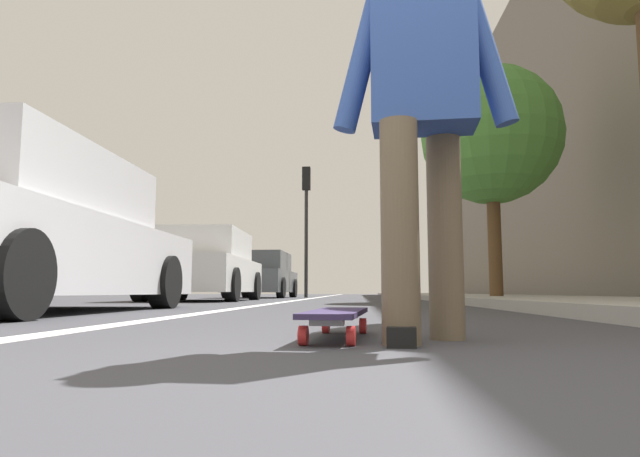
# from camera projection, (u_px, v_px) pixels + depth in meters

# --- Properties ---
(ground_plane) EXTENTS (80.00, 80.00, 0.00)m
(ground_plane) POSITION_uv_depth(u_px,v_px,m) (351.00, 302.00, 10.71)
(ground_plane) COLOR #38383D
(lane_stripe_white) EXTENTS (52.00, 0.16, 0.01)m
(lane_stripe_white) POSITION_uv_depth(u_px,v_px,m) (321.00, 297.00, 20.71)
(lane_stripe_white) COLOR silver
(lane_stripe_white) RESTS_ON ground
(sidewalk_curb) EXTENTS (52.00, 3.20, 0.11)m
(sidewalk_curb) POSITION_uv_depth(u_px,v_px,m) (453.00, 296.00, 18.43)
(sidewalk_curb) COLOR #9E9B93
(sidewalk_curb) RESTS_ON ground
(building_facade) EXTENTS (40.00, 1.20, 10.28)m
(building_facade) POSITION_uv_depth(u_px,v_px,m) (504.00, 169.00, 22.77)
(building_facade) COLOR gray
(building_facade) RESTS_ON ground
(skateboard) EXTENTS (0.85, 0.26, 0.11)m
(skateboard) POSITION_uv_depth(u_px,v_px,m) (337.00, 315.00, 2.28)
(skateboard) COLOR red
(skateboard) RESTS_ON ground
(skater_person) EXTENTS (0.45, 0.72, 1.64)m
(skater_person) POSITION_uv_depth(u_px,v_px,m) (422.00, 100.00, 2.20)
(skater_person) COLOR brown
(skater_person) RESTS_ON ground
(parked_car_near) EXTENTS (4.57, 2.02, 1.46)m
(parked_car_near) POSITION_uv_depth(u_px,v_px,m) (16.00, 236.00, 5.12)
(parked_car_near) COLOR silver
(parked_car_near) RESTS_ON ground
(parked_car_mid) EXTENTS (4.27, 2.07, 1.49)m
(parked_car_mid) POSITION_uv_depth(u_px,v_px,m) (204.00, 267.00, 12.06)
(parked_car_mid) COLOR silver
(parked_car_mid) RESTS_ON ground
(parked_car_far) EXTENTS (4.34, 1.98, 1.48)m
(parked_car_far) POSITION_uv_depth(u_px,v_px,m) (262.00, 276.00, 18.47)
(parked_car_far) COLOR #4C5156
(parked_car_far) RESTS_ON ground
(traffic_light) EXTENTS (0.33, 0.28, 4.50)m
(traffic_light) POSITION_uv_depth(u_px,v_px,m) (306.00, 207.00, 19.39)
(traffic_light) COLOR #2D2D2D
(traffic_light) RESTS_ON ground
(street_tree_mid) EXTENTS (2.81, 2.81, 4.75)m
(street_tree_mid) POSITION_uv_depth(u_px,v_px,m) (491.00, 136.00, 11.33)
(street_tree_mid) COLOR brown
(street_tree_mid) RESTS_ON ground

